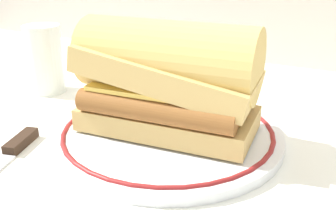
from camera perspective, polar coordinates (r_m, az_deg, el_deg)
The scene contains 5 objects.
ground_plane at distance 0.48m, azimuth -2.02°, elevation -5.47°, with size 1.50×1.50×0.00m, color white.
plate at distance 0.49m, azimuth 0.00°, elevation -4.04°, with size 0.28×0.28×0.01m.
sausage_sandwich at distance 0.46m, azimuth 0.00°, elevation 3.95°, with size 0.22×0.13×0.13m.
drinking_glass at distance 0.66m, azimuth -17.33°, elevation 5.72°, with size 0.06×0.06×0.11m.
butter_knife at distance 0.48m, azimuth -22.56°, elevation -6.90°, with size 0.06×0.15×0.01m.
Camera 1 is at (0.21, -0.37, 0.22)m, focal length 42.17 mm.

